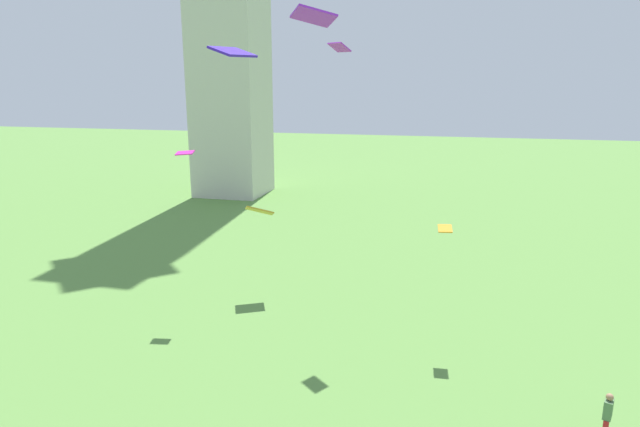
# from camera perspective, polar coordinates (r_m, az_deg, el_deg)

# --- Properties ---
(person_1) EXTENTS (0.37, 0.48, 1.61)m
(person_1) POSITION_cam_1_polar(r_m,az_deg,el_deg) (20.09, 27.96, -18.10)
(person_1) COLOR red
(person_1) RESTS_ON ground_plane
(kite_flying_0) EXTENTS (1.24, 1.52, 0.36)m
(kite_flying_0) POSITION_cam_1_polar(r_m,az_deg,el_deg) (17.31, -9.15, 16.42)
(kite_flying_0) COLOR #3718B9
(kite_flying_1) EXTENTS (1.72, 1.38, 0.77)m
(kite_flying_1) POSITION_cam_1_polar(r_m,az_deg,el_deg) (28.16, -6.37, 0.31)
(kite_flying_1) COLOR gold
(kite_flying_3) EXTENTS (1.11, 1.08, 0.40)m
(kite_flying_3) POSITION_cam_1_polar(r_m,az_deg,el_deg) (23.97, 2.04, 17.06)
(kite_flying_3) COLOR purple
(kite_flying_6) EXTENTS (0.62, 0.84, 0.17)m
(kite_flying_6) POSITION_cam_1_polar(r_m,az_deg,el_deg) (22.66, 13.00, -1.54)
(kite_flying_6) COLOR orange
(kite_flying_8) EXTENTS (1.72, 1.53, 0.66)m
(kite_flying_8) POSITION_cam_1_polar(r_m,az_deg,el_deg) (19.70, -0.66, 20.02)
(kite_flying_8) COLOR purple
(kite_flying_9) EXTENTS (0.92, 0.71, 0.20)m
(kite_flying_9) POSITION_cam_1_polar(r_m,az_deg,el_deg) (26.15, -14.01, 6.21)
(kite_flying_9) COLOR #D620A3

